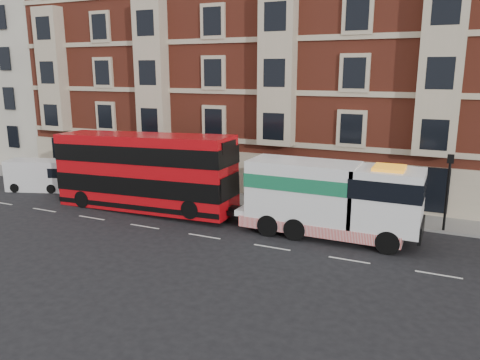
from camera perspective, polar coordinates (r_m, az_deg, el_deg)
name	(u,v)px	position (r m, az deg, el deg)	size (l,w,h in m)	color
ground	(204,236)	(26.12, -4.38, -6.86)	(120.00, 120.00, 0.00)	black
sidewalk	(257,202)	(32.53, 2.03, -2.64)	(90.00, 3.00, 0.15)	slate
victorian_terrace	(300,56)	(38.21, 7.37, 14.76)	(45.00, 12.00, 20.40)	brown
cream_block	(15,77)	(54.95, -25.73, 11.27)	(16.00, 10.00, 16.80)	beige
lamp_post_west	(172,161)	(33.55, -8.31, 2.28)	(0.35, 0.15, 4.35)	black
lamp_post_east	(448,187)	(28.31, 24.00, -0.75)	(0.35, 0.15, 4.35)	black
double_decker_bus	(144,171)	(30.83, -11.64, 1.12)	(12.33, 2.83, 4.99)	red
tow_truck	(327,198)	(25.85, 10.59, -2.19)	(9.87, 2.92, 4.11)	white
box_van	(38,175)	(38.91, -23.41, 0.53)	(4.84, 3.16, 2.34)	silver
pedestrian	(100,172)	(38.85, -16.72, 0.94)	(0.68, 0.45, 1.87)	#1D203A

